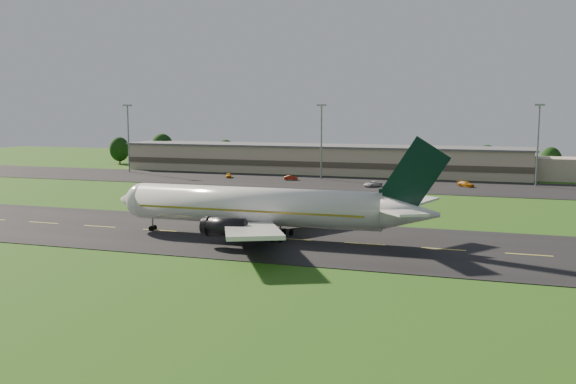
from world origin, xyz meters
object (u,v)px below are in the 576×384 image
(light_mast_east, at_px, (538,135))
(service_vehicle_a, at_px, (229,175))
(light_mast_west, at_px, (128,130))
(service_vehicle_b, at_px, (291,178))
(service_vehicle_c, at_px, (373,184))
(airliner, at_px, (261,207))
(terminal, at_px, (340,160))
(service_vehicle_d, at_px, (466,184))
(light_mast_centre, at_px, (321,132))

(light_mast_east, height_order, service_vehicle_a, light_mast_east)
(light_mast_west, xyz_separation_m, service_vehicle_a, (34.80, -5.27, -12.02))
(light_mast_east, height_order, service_vehicle_b, light_mast_east)
(light_mast_east, xyz_separation_m, service_vehicle_c, (-38.29, -13.30, -11.94))
(airliner, height_order, service_vehicle_c, airliner)
(light_mast_west, relative_size, service_vehicle_c, 4.06)
(terminal, bearing_deg, service_vehicle_b, -110.85)
(service_vehicle_b, height_order, service_vehicle_d, service_vehicle_d)
(light_mast_centre, distance_m, service_vehicle_d, 40.94)
(terminal, xyz_separation_m, service_vehicle_c, (15.31, -29.49, -3.20))
(service_vehicle_a, bearing_deg, light_mast_east, -21.34)
(light_mast_east, bearing_deg, airliner, -118.12)
(terminal, relative_size, service_vehicle_b, 38.46)
(light_mast_west, relative_size, service_vehicle_a, 5.60)
(light_mast_centre, relative_size, service_vehicle_c, 4.06)
(airliner, xyz_separation_m, light_mast_west, (-72.24, 79.99, 8.08))
(terminal, height_order, light_mast_east, light_mast_east)
(service_vehicle_a, height_order, service_vehicle_c, service_vehicle_c)
(service_vehicle_a, distance_m, service_vehicle_c, 42.67)
(terminal, relative_size, light_mast_centre, 7.13)
(terminal, distance_m, service_vehicle_a, 34.33)
(service_vehicle_a, height_order, service_vehicle_d, service_vehicle_d)
(service_vehicle_a, bearing_deg, service_vehicle_c, -35.95)
(light_mast_west, height_order, service_vehicle_c, light_mast_west)
(terminal, distance_m, light_mast_centre, 18.45)
(airliner, bearing_deg, light_mast_centre, 98.27)
(terminal, height_order, service_vehicle_d, terminal)
(light_mast_west, relative_size, light_mast_centre, 1.00)
(light_mast_centre, xyz_separation_m, light_mast_east, (55.00, 0.00, 0.00))
(service_vehicle_b, height_order, service_vehicle_c, service_vehicle_c)
(terminal, bearing_deg, airliner, -83.57)
(light_mast_west, xyz_separation_m, light_mast_east, (115.00, 0.00, 0.00))
(terminal, xyz_separation_m, service_vehicle_d, (37.22, -22.55, -3.23))
(airliner, xyz_separation_m, light_mast_east, (42.76, 79.99, 8.08))
(terminal, relative_size, service_vehicle_c, 28.96)
(service_vehicle_c, distance_m, service_vehicle_d, 22.98)
(terminal, xyz_separation_m, service_vehicle_a, (-26.60, -21.45, -3.27))
(service_vehicle_a, bearing_deg, airliner, -88.48)
(service_vehicle_c, height_order, service_vehicle_d, service_vehicle_c)
(light_mast_west, height_order, light_mast_east, same)
(service_vehicle_b, bearing_deg, light_mast_east, -101.33)
(airliner, height_order, light_mast_west, light_mast_west)
(light_mast_centre, bearing_deg, terminal, 85.05)
(service_vehicle_b, distance_m, service_vehicle_c, 24.83)
(light_mast_centre, bearing_deg, service_vehicle_b, -140.78)
(airliner, bearing_deg, light_mast_west, 131.66)
(service_vehicle_b, relative_size, service_vehicle_d, 0.83)
(light_mast_west, distance_m, service_vehicle_d, 99.55)
(terminal, height_order, light_mast_centre, light_mast_centre)
(service_vehicle_c, xyz_separation_m, service_vehicle_d, (21.91, 6.94, -0.03))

